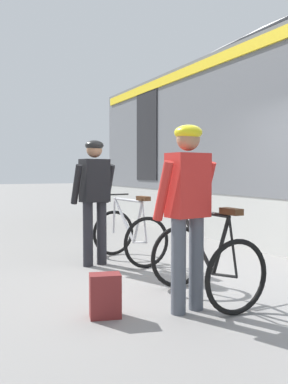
{
  "coord_description": "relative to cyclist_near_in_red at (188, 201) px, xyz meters",
  "views": [
    {
      "loc": [
        -3.01,
        -4.05,
        1.33
      ],
      "look_at": [
        -0.54,
        0.9,
        1.05
      ],
      "focal_mm": 38.35,
      "sensor_mm": 36.0,
      "label": 1
    }
  ],
  "objects": [
    {
      "name": "cyclist_far_in_dark",
      "position": [
        -0.13,
        2.2,
        0.0
      ],
      "size": [
        0.64,
        0.37,
        1.76
      ],
      "color": "#232328",
      "rests_on": "ground"
    },
    {
      "name": "bicycle_far_silver",
      "position": [
        0.41,
        2.22,
        -0.65
      ],
      "size": [
        0.79,
        1.12,
        0.99
      ],
      "color": "black",
      "rests_on": "ground"
    },
    {
      "name": "backpack_on_platform",
      "position": [
        -0.75,
        0.2,
        -0.85
      ],
      "size": [
        0.32,
        0.25,
        0.4
      ],
      "primitive_type": "cube",
      "rotation": [
        0.0,
        0.0,
        -0.26
      ],
      "color": "maroon",
      "rests_on": "ground"
    },
    {
      "name": "ground_plane",
      "position": [
        0.93,
        0.8,
        -1.05
      ],
      "size": [
        80.0,
        80.0,
        0.0
      ],
      "primitive_type": "plane",
      "color": "gray"
    },
    {
      "name": "cyclist_near_in_red",
      "position": [
        0.0,
        0.0,
        0.0
      ],
      "size": [
        0.64,
        0.36,
        1.76
      ],
      "color": "#4C515B",
      "rests_on": "ground"
    },
    {
      "name": "bicycle_near_black",
      "position": [
        0.35,
        0.21,
        -0.65
      ],
      "size": [
        0.72,
        1.08,
        0.99
      ],
      "color": "black",
      "rests_on": "ground"
    }
  ]
}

